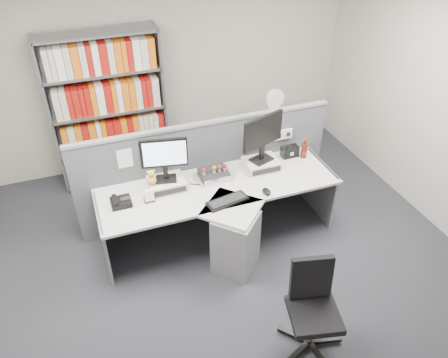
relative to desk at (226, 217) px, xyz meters
name	(u,v)px	position (x,y,z in m)	size (l,w,h in m)	color
ground	(246,286)	(0.00, -0.60, -0.46)	(5.50, 5.50, 0.00)	#2F3037
room_shell	(252,135)	(0.00, -0.60, 1.33)	(5.04, 5.54, 2.72)	#B2AC9F
partition	(207,170)	(0.00, 0.65, 0.19)	(3.00, 0.08, 1.27)	#4E5258
desk	(226,217)	(0.00, 0.00, 0.00)	(2.60, 1.20, 0.72)	beige
monitor_riser_left	(167,184)	(-0.53, 0.38, 0.31)	(0.38, 0.31, 0.10)	beige
monitor_riser_right	(261,164)	(0.57, 0.38, 0.31)	(0.38, 0.31, 0.10)	beige
monitor_left	(164,156)	(-0.53, 0.38, 0.66)	(0.48, 0.19, 0.49)	black
monitor_right	(263,135)	(0.57, 0.38, 0.69)	(0.52, 0.24, 0.55)	black
desktop_pc	(214,175)	(0.00, 0.38, 0.30)	(0.31, 0.27, 0.08)	black
figurines	(216,168)	(0.02, 0.36, 0.40)	(0.29, 0.05, 0.09)	beige
keyboard	(227,201)	(-0.01, -0.07, 0.28)	(0.46, 0.24, 0.03)	black
mouse	(267,191)	(0.43, -0.08, 0.29)	(0.08, 0.12, 0.05)	black
desk_phone	(121,202)	(-1.04, 0.26, 0.30)	(0.20, 0.19, 0.09)	black
desk_calendar	(149,197)	(-0.76, 0.22, 0.32)	(0.11, 0.08, 0.13)	black
plush_toy	(152,178)	(-0.69, 0.36, 0.44)	(0.10, 0.10, 0.17)	gold
speaker	(290,151)	(0.98, 0.49, 0.33)	(0.20, 0.11, 0.13)	black
cola_bottle	(304,150)	(1.13, 0.41, 0.36)	(0.08, 0.08, 0.25)	#3F190A
shelving_unit	(109,112)	(-0.90, 1.85, 0.52)	(1.41, 0.40, 2.00)	slate
filing_cabinet	(271,143)	(1.20, 1.40, -0.11)	(0.45, 0.61, 0.70)	slate
desk_fan	(274,101)	(1.20, 1.40, 0.53)	(0.27, 0.16, 0.46)	white
office_chair	(312,305)	(0.29, -1.35, 0.01)	(0.58, 0.58, 0.88)	silver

